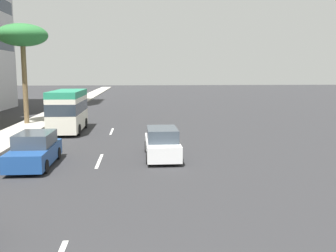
{
  "coord_description": "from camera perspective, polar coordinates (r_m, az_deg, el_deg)",
  "views": [
    {
      "loc": [
        -4.92,
        -2.01,
        4.63
      ],
      "look_at": [
        17.01,
        -3.8,
        1.51
      ],
      "focal_mm": 40.72,
      "sensor_mm": 36.0,
      "label": 1
    }
  ],
  "objects": [
    {
      "name": "minibus_third",
      "position": [
        30.57,
        -14.72,
        2.43
      ],
      "size": [
        6.41,
        2.31,
        3.22
      ],
      "rotation": [
        0.0,
        0.0,
        3.14
      ],
      "color": "silver",
      "rests_on": "ground_plane"
    },
    {
      "name": "ground_plane",
      "position": [
        36.77,
        -7.77,
        0.77
      ],
      "size": [
        198.0,
        198.0,
        0.0
      ],
      "primitive_type": "plane",
      "color": "#2D2D30"
    },
    {
      "name": "lane_stripe_mid",
      "position": [
        20.38,
        -10.24,
        -5.17
      ],
      "size": [
        3.2,
        0.16,
        0.01
      ],
      "primitive_type": "cube",
      "color": "silver",
      "rests_on": "ground_plane"
    },
    {
      "name": "car_second",
      "position": [
        20.74,
        -0.91,
        -2.62
      ],
      "size": [
        4.76,
        1.81,
        1.65
      ],
      "color": "white",
      "rests_on": "ground_plane"
    },
    {
      "name": "palm_tree",
      "position": [
        35.8,
        -20.96,
        12.38
      ],
      "size": [
        4.28,
        4.28,
        8.59
      ],
      "color": "brown",
      "rests_on": "sidewalk_right"
    },
    {
      "name": "car_lead",
      "position": [
        20.04,
        -19.31,
        -3.46
      ],
      "size": [
        4.61,
        1.87,
        1.65
      ],
      "rotation": [
        0.0,
        0.0,
        3.14
      ],
      "color": "#1E478C",
      "rests_on": "ground_plane"
    },
    {
      "name": "lane_stripe_far",
      "position": [
        30.29,
        -8.42,
        -0.79
      ],
      "size": [
        3.2,
        0.16,
        0.01
      ],
      "primitive_type": "cube",
      "color": "silver",
      "rests_on": "ground_plane"
    },
    {
      "name": "sidewalk_right",
      "position": [
        37.82,
        -18.6,
        0.74
      ],
      "size": [
        162.0,
        2.89,
        0.15
      ],
      "primitive_type": "cube",
      "color": "#B2ADA3",
      "rests_on": "ground_plane"
    }
  ]
}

